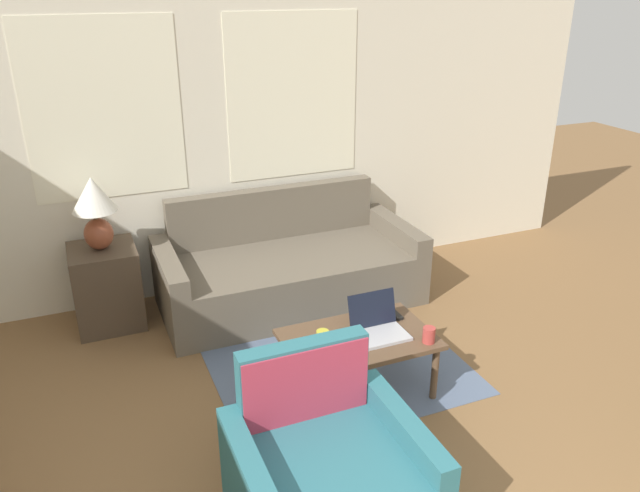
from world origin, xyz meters
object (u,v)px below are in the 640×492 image
object	(u,v)px
armchair	(326,476)
table_lamp	(95,206)
couch	(287,270)
cup_yellow	(429,335)
coffee_table	(358,343)
laptop	(378,326)
tv_remote	(395,314)
cup_white	(320,354)
cup_navy	(323,337)

from	to	relation	value
armchair	table_lamp	world-z (taller)	table_lamp
couch	cup_yellow	bearing A→B (deg)	-77.83
armchair	cup_yellow	world-z (taller)	armchair
armchair	table_lamp	distance (m)	2.57
coffee_table	laptop	distance (m)	0.16
coffee_table	tv_remote	size ratio (longest dim) A/B	6.09
table_lamp	tv_remote	distance (m)	2.23
table_lamp	coffee_table	xyz separation A→B (m)	(1.36, -1.50, -0.59)
tv_remote	cup_white	bearing A→B (deg)	-155.36
armchair	coffee_table	size ratio (longest dim) A/B	0.94
coffee_table	cup_navy	xyz separation A→B (m)	(-0.23, 0.03, 0.08)
couch	tv_remote	bearing A→B (deg)	-75.52
couch	cup_white	xyz separation A→B (m)	(-0.34, -1.51, 0.19)
armchair	table_lamp	size ratio (longest dim) A/B	1.59
coffee_table	armchair	bearing A→B (deg)	-124.32
armchair	coffee_table	xyz separation A→B (m)	(0.58, 0.85, 0.10)
couch	laptop	bearing A→B (deg)	-85.58
couch	table_lamp	world-z (taller)	table_lamp
table_lamp	cup_white	xyz separation A→B (m)	(1.04, -1.65, -0.51)
coffee_table	tv_remote	bearing A→B (deg)	24.42
cup_white	cup_yellow	bearing A→B (deg)	-5.60
laptop	cup_white	distance (m)	0.47
armchair	laptop	bearing A→B (deg)	50.02
table_lamp	laptop	size ratio (longest dim) A/B	1.71
laptop	tv_remote	world-z (taller)	laptop
armchair	cup_navy	size ratio (longest dim) A/B	10.92
table_lamp	coffee_table	bearing A→B (deg)	-47.87
tv_remote	coffee_table	bearing A→B (deg)	-155.58
couch	cup_yellow	distance (m)	1.62
couch	coffee_table	xyz separation A→B (m)	(-0.03, -1.36, 0.10)
cup_yellow	tv_remote	bearing A→B (deg)	94.31
couch	table_lamp	size ratio (longest dim) A/B	3.77
armchair	tv_remote	size ratio (longest dim) A/B	5.70
coffee_table	laptop	bearing A→B (deg)	-1.40
coffee_table	cup_white	bearing A→B (deg)	-155.11
couch	cup_navy	size ratio (longest dim) A/B	25.96
laptop	cup_yellow	xyz separation A→B (m)	(0.23, -0.21, -0.00)
cup_navy	cup_white	size ratio (longest dim) A/B	0.88
table_lamp	laptop	xyz separation A→B (m)	(1.49, -1.50, -0.50)
coffee_table	cup_navy	size ratio (longest dim) A/B	11.67
couch	cup_white	world-z (taller)	couch
laptop	cup_navy	distance (m)	0.36
cup_yellow	tv_remote	world-z (taller)	cup_yellow
armchair	cup_white	world-z (taller)	armchair
armchair	table_lamp	xyz separation A→B (m)	(-0.77, 2.35, 0.69)
laptop	tv_remote	xyz separation A→B (m)	(0.21, 0.16, -0.04)
table_lamp	tv_remote	world-z (taller)	table_lamp
laptop	cup_yellow	distance (m)	0.31
cup_navy	cup_yellow	distance (m)	0.64
armchair	cup_navy	xyz separation A→B (m)	(0.36, 0.88, 0.18)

